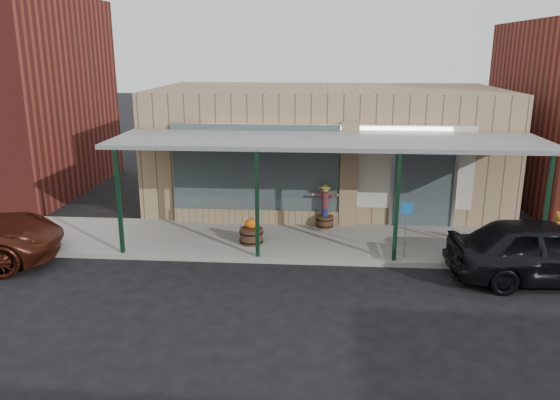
# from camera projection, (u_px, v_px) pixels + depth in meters

# --- Properties ---
(ground) EXTENTS (120.00, 120.00, 0.00)m
(ground) POSITION_uv_depth(u_px,v_px,m) (325.00, 299.00, 12.44)
(ground) COLOR black
(ground) RESTS_ON ground
(sidewalk) EXTENTS (40.00, 3.20, 0.15)m
(sidewalk) POSITION_uv_depth(u_px,v_px,m) (325.00, 242.00, 15.88)
(sidewalk) COLOR gray
(sidewalk) RESTS_ON ground
(storefront) EXTENTS (12.00, 6.25, 4.20)m
(storefront) POSITION_uv_depth(u_px,v_px,m) (326.00, 147.00, 19.73)
(storefront) COLOR #957F5B
(storefront) RESTS_ON ground
(awning) EXTENTS (12.00, 3.00, 3.04)m
(awning) POSITION_uv_depth(u_px,v_px,m) (327.00, 143.00, 15.06)
(awning) COLOR slate
(awning) RESTS_ON ground
(block_buildings_near) EXTENTS (61.00, 8.00, 8.00)m
(block_buildings_near) POSITION_uv_depth(u_px,v_px,m) (381.00, 98.00, 20.13)
(block_buildings_near) COLOR maroon
(block_buildings_near) RESTS_ON ground
(barrel_scarecrow) EXTENTS (0.84, 0.65, 1.39)m
(barrel_scarecrow) POSITION_uv_depth(u_px,v_px,m) (325.00, 212.00, 16.89)
(barrel_scarecrow) COLOR #4F311F
(barrel_scarecrow) RESTS_ON sidewalk
(barrel_pumpkin) EXTENTS (0.76, 0.76, 0.78)m
(barrel_pumpkin) POSITION_uv_depth(u_px,v_px,m) (251.00, 234.00, 15.51)
(barrel_pumpkin) COLOR #4F311F
(barrel_pumpkin) RESTS_ON sidewalk
(handicap_sign) EXTENTS (0.31, 0.05, 1.50)m
(handicap_sign) POSITION_uv_depth(u_px,v_px,m) (406.00, 222.00, 14.30)
(handicap_sign) COLOR gray
(handicap_sign) RESTS_ON sidewalk
(parked_sedan) EXTENTS (4.70, 2.08, 1.58)m
(parked_sedan) POSITION_uv_depth(u_px,v_px,m) (546.00, 251.00, 13.18)
(parked_sedan) COLOR black
(parked_sedan) RESTS_ON ground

